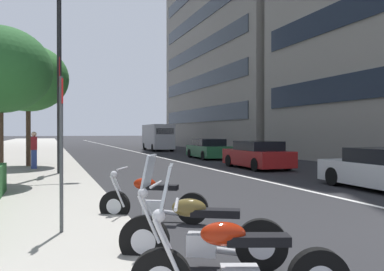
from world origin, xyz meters
name	(u,v)px	position (x,y,z in m)	size (l,w,h in m)	color
sidewalk_right_plaza	(4,155)	(30.00, 10.71, 0.07)	(160.00, 9.41, 0.15)	#A39E93
lane_centre_stripe	(130,151)	(35.00, 0.00, 0.00)	(110.00, 0.16, 0.01)	silver
motorcycle_second_in_row	(235,267)	(-0.37, 5.71, 0.44)	(0.92, 2.13, 1.47)	black
motorcycle_mid_row	(199,234)	(0.91, 5.62, 0.45)	(1.13, 2.03, 1.50)	black
motorcycle_under_tarp	(152,202)	(3.75, 5.55, 0.41)	(1.17, 1.98, 1.09)	black
car_approaching_light	(257,155)	(13.70, -2.28, 0.65)	(4.25, 1.94, 1.35)	maroon
car_following_behind	(209,149)	(21.39, -2.77, 0.63)	(4.43, 2.01, 1.34)	#236038
delivery_van_ahead	(158,137)	(34.34, -2.60, 1.36)	(6.18, 2.19, 2.53)	#B7B7BC
parking_sign_by_curb	(62,139)	(2.91, 7.28, 1.69)	(0.32, 0.06, 2.56)	#47494C
street_lamp_with_banners	(66,43)	(13.00, 6.80, 5.41)	(1.26, 2.16, 9.08)	#232326
street_tree_far_plaza	(0,70)	(10.02, 8.94, 3.77)	(3.23, 3.23, 5.00)	#473323
street_tree_near_plaza_corner	(28,78)	(17.11, 8.41, 4.42)	(3.83, 3.83, 5.91)	#473323
pedestrian_on_plaza	(34,150)	(15.52, 8.10, 0.99)	(0.40, 0.26, 1.67)	#33478C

